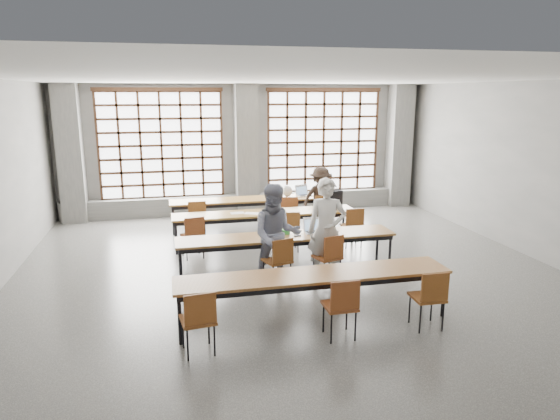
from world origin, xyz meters
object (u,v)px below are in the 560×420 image
Objects in this scene: chair_mid_left at (193,233)px; chair_mid_right at (353,223)px; chair_back_mid at (289,210)px; red_pouch at (198,316)px; desk_row_b at (265,215)px; chair_front_right at (330,253)px; desk_row_d at (314,278)px; laptop_back at (303,193)px; desk_row_a at (252,201)px; chair_back_left at (197,215)px; chair_front_left at (279,257)px; phone at (297,236)px; chair_mid_centre at (289,227)px; chair_near_mid at (342,302)px; laptop_front at (314,229)px; student_female at (276,235)px; chair_near_right at (430,294)px; green_box at (283,232)px; chair_near_left at (199,316)px; desk_row_c at (286,239)px; backpack at (334,199)px; plastic_bag at (287,191)px; student_back at (321,198)px; chair_back_right at (322,209)px; student_male at (327,230)px; mouse at (336,231)px.

chair_mid_left and chair_mid_right have the same top height.
red_pouch is at bearing -115.39° from chair_back_mid.
chair_front_right is at bearing -75.34° from desk_row_b.
desk_row_d is 5.63m from laptop_back.
desk_row_a is 4.55× the size of chair_back_left.
chair_front_left reaches higher than phone.
red_pouch is at bearing -128.50° from phone.
desk_row_b is 4.55× the size of chair_mid_centre.
chair_near_mid is (-1.65, -3.88, 0.00)m from chair_mid_right.
chair_front_left is 1.14m from laptop_front.
student_female reaches higher than desk_row_a.
chair_near_right reaches higher than green_box.
desk_row_b is 4.83m from chair_near_left.
desk_row_c is at bearing -104.97° from chair_back_mid.
desk_row_c is 10.00× the size of backpack.
student_female is at bearing 55.55° from chair_near_left.
chair_mid_right and chair_near_mid have the same top height.
chair_front_left is at bearing -54.33° from chair_mid_left.
chair_front_right is at bearing -93.13° from plastic_bag.
laptop_front reaches higher than chair_back_mid.
plastic_bag is (0.66, 3.50, 0.14)m from phone.
chair_mid_right is at bearing -0.01° from chair_mid_centre.
student_female is (-0.22, 1.51, 0.22)m from desk_row_d.
chair_near_mid is (-0.24, -3.88, 0.00)m from chair_mid_centre.
chair_mid_right reaches higher than red_pouch.
student_female is at bearing -111.69° from laptop_back.
student_back is at bearing 68.80° from student_female.
green_box is (-1.59, -2.64, 0.24)m from chair_back_right.
desk_row_a is 2.62m from chair_mid_left.
student_male is 1.21× the size of student_back.
green_box is at bearing -147.52° from chair_mid_right.
mouse is (-0.47, 2.62, 0.21)m from chair_near_right.
student_male is (-0.02, 0.13, 0.38)m from chair_front_right.
student_back is 0.90m from plastic_bag.
student_female is at bearing -158.99° from mouse.
chair_near_left is (-1.49, -2.02, 0.00)m from chair_front_left.
chair_front_left is 3.08× the size of plastic_bag.
chair_front_right is (0.68, -3.97, -0.13)m from desk_row_a.
desk_row_a is 1.72m from chair_back_right.
chair_near_right is 2.20× the size of backpack.
student_male reaches higher than desk_row_c.
student_back is at bearing 78.32° from mouse.
backpack is (0.95, 2.54, 0.39)m from chair_front_right.
chair_front_right is at bearing -58.15° from chair_back_left.
backpack is (1.39, 2.02, 0.19)m from phone.
chair_front_left is 2.63m from chair_near_right.
student_back reaches higher than green_box.
student_male is (-0.94, -3.22, 0.38)m from chair_back_right.
chair_mid_centre is at bearing 61.19° from chair_near_left.
laptop_back reaches higher than chair_back_left.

